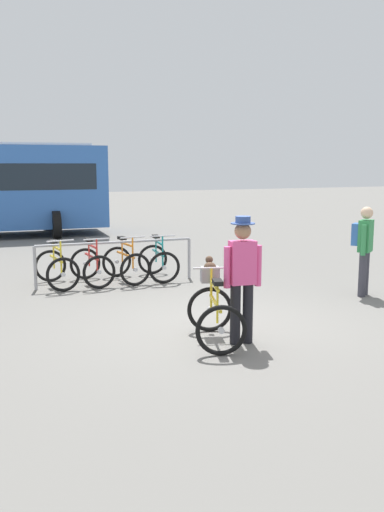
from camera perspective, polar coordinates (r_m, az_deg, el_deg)
The scene contains 9 objects.
ground_plane at distance 8.40m, azimuth 2.29°, elevation -7.10°, with size 80.00×80.00×0.00m, color slate.
bike_rack_rail at distance 11.17m, azimuth -7.90°, elevation 0.47°, with size 3.21×0.22×0.88m.
racked_bike_yellow at distance 11.20m, azimuth -13.84°, elevation -1.23°, with size 0.74×1.16×0.98m.
racked_bike_red at distance 11.30m, azimuth -10.32°, elevation -1.01°, with size 0.71×1.12×0.97m.
racked_bike_orange at distance 11.44m, azimuth -6.87°, elevation -0.80°, with size 0.76×1.15×0.97m.
racked_bike_teal at distance 11.62m, azimuth -3.52°, elevation -0.59°, with size 0.77×1.18×0.98m.
featured_bicycle at distance 7.56m, azimuth 2.28°, elevation -5.16°, with size 0.95×1.25×1.09m.
person_with_featured_bike at distance 7.35m, azimuth 5.21°, elevation -1.92°, with size 0.53×0.32×1.72m.
pedestrian_with_backpack at distance 10.52m, azimuth 17.37°, elevation 1.08°, with size 0.48×0.45×1.64m.
Camera 1 is at (-3.51, -7.24, 2.39)m, focal length 38.67 mm.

